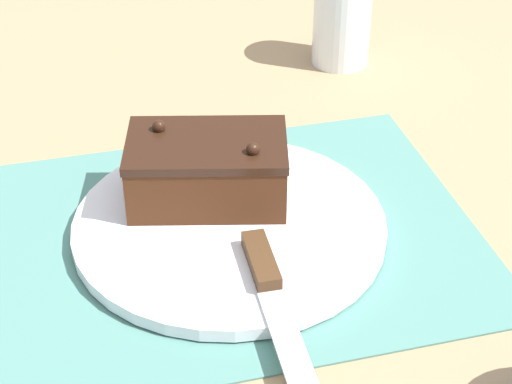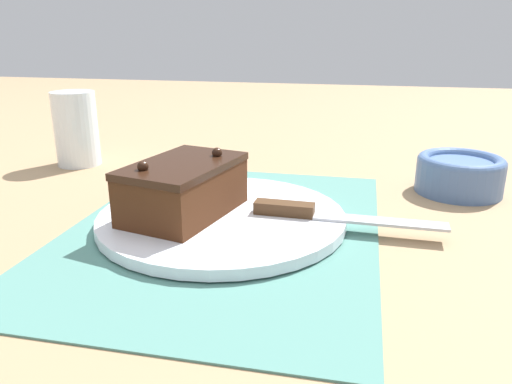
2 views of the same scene
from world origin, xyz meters
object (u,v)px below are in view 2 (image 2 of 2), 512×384
object	(u,v)px
chocolate_cake	(183,188)
drinking_glass	(76,129)
cake_plate	(222,218)
small_bowl	(460,173)
serving_knife	(315,213)

from	to	relation	value
chocolate_cake	drinking_glass	distance (m)	0.35
cake_plate	chocolate_cake	distance (m)	0.06
cake_plate	drinking_glass	world-z (taller)	drinking_glass
cake_plate	small_bowl	world-z (taller)	small_bowl
chocolate_cake	serving_knife	size ratio (longest dim) A/B	0.76
drinking_glass	cake_plate	bearing A→B (deg)	-124.48
drinking_glass	small_bowl	size ratio (longest dim) A/B	1.04
cake_plate	small_bowl	bearing A→B (deg)	-56.70
serving_knife	drinking_glass	xyz separation A→B (m)	(0.20, 0.41, 0.04)
small_bowl	cake_plate	bearing A→B (deg)	123.30
chocolate_cake	serving_knife	xyz separation A→B (m)	(0.02, -0.15, -0.03)
chocolate_cake	small_bowl	bearing A→B (deg)	-58.59
chocolate_cake	small_bowl	size ratio (longest dim) A/B	1.40
drinking_glass	small_bowl	distance (m)	0.59
chocolate_cake	drinking_glass	xyz separation A→B (m)	(0.22, 0.26, 0.01)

